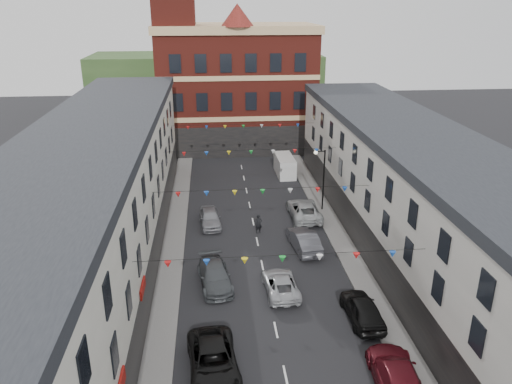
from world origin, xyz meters
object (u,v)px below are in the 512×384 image
object	(u,v)px
car_left_e	(210,218)
car_right_d	(362,309)
street_lamp	(321,172)
car_right_e	(304,240)
car_right_c	(397,376)
moving_car	(281,284)
pedestrian	(259,224)
car_left_c	(213,361)
car_left_d	(215,276)
car_right_f	(304,210)
white_van	(285,166)

from	to	relation	value
car_left_e	car_right_d	distance (m)	17.74
street_lamp	car_right_e	bearing A→B (deg)	-110.97
street_lamp	car_right_c	bearing A→B (deg)	-92.56
car_right_c	car_right_d	size ratio (longest dim) A/B	1.21
street_lamp	car_right_c	size ratio (longest dim) A/B	1.06
car_right_e	moving_car	bearing A→B (deg)	59.26
car_right_e	car_left_e	bearing A→B (deg)	-41.91
car_right_c	pedestrian	size ratio (longest dim) A/B	3.35
car_left_c	car_left_d	bearing A→B (deg)	83.52
street_lamp	car_right_f	size ratio (longest dim) A/B	1.06
car_left_d	car_right_f	distance (m)	13.80
car_left_e	pedestrian	distance (m)	4.59
car_left_c	car_right_f	world-z (taller)	car_right_f
car_left_e	car_right_c	distance (m)	23.05
street_lamp	car_right_f	world-z (taller)	street_lamp
street_lamp	car_left_d	bearing A→B (deg)	-129.10
car_left_c	car_left_d	world-z (taller)	car_left_c
car_left_c	pedestrian	xyz separation A→B (m)	(4.10, 17.10, 0.06)
car_left_e	pedestrian	world-z (taller)	pedestrian
white_van	car_left_d	bearing A→B (deg)	-111.07
street_lamp	car_right_f	bearing A→B (deg)	-139.79
car_right_c	moving_car	xyz separation A→B (m)	(-4.63, 9.65, -0.17)
car_right_f	car_left_c	bearing A→B (deg)	66.33
car_right_d	white_van	world-z (taller)	white_van
pedestrian	car_right_d	bearing A→B (deg)	-87.24
car_right_c	moving_car	size ratio (longest dim) A/B	1.21
car_right_f	moving_car	size ratio (longest dim) A/B	1.22
street_lamp	car_right_d	world-z (taller)	street_lamp
car_right_c	moving_car	world-z (taller)	car_right_c
car_left_e	white_van	xyz separation A→B (m)	(8.66, 13.24, 0.33)
car_left_e	car_left_d	bearing A→B (deg)	-93.60
car_left_d	car_left_c	bearing A→B (deg)	-98.78
car_left_c	white_van	xyz separation A→B (m)	(8.59, 32.28, 0.29)
car_right_f	moving_car	bearing A→B (deg)	72.06
car_left_c	white_van	distance (m)	33.41
moving_car	white_van	bearing A→B (deg)	-101.71
car_right_f	moving_car	xyz separation A→B (m)	(-3.89, -12.30, -0.14)
car_left_d	pedestrian	world-z (taller)	pedestrian
car_right_d	pedestrian	bearing A→B (deg)	-70.13
moving_car	pedestrian	xyz separation A→B (m)	(-0.59, 9.47, 0.19)
car_left_d	moving_car	bearing A→B (deg)	-23.90
car_right_c	car_left_c	bearing A→B (deg)	-7.26
street_lamp	moving_car	xyz separation A→B (m)	(-5.68, -13.82, -3.26)
white_van	car_right_e	bearing A→B (deg)	-94.94
car_right_c	pedestrian	xyz separation A→B (m)	(-5.23, 19.11, 0.02)
car_right_c	car_right_e	world-z (taller)	car_right_c
pedestrian	car_left_c	bearing A→B (deg)	-122.44
car_right_c	car_right_e	xyz separation A→B (m)	(-1.90, 15.76, -0.01)
car_left_c	car_right_d	bearing A→B (deg)	18.10
car_left_e	car_left_c	bearing A→B (deg)	-95.03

